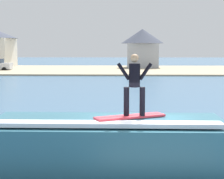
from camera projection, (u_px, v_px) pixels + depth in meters
ground_plane at (143, 166)px, 11.53m from camera, size 260.00×260.00×0.00m
wave_crest at (107, 141)px, 11.68m from camera, size 7.08×3.13×1.47m
surfboard at (130, 117)px, 11.27m from camera, size 2.10×1.38×0.06m
surfer at (134, 82)px, 11.14m from camera, size 1.02×0.32×1.78m
shoreline_bank at (129, 70)px, 60.12m from camera, size 120.00×24.42×0.19m
house_small_cottage at (142, 46)px, 64.94m from camera, size 7.12×7.12×6.59m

